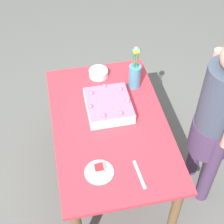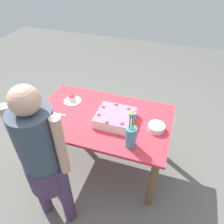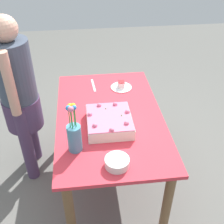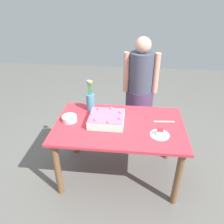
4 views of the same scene
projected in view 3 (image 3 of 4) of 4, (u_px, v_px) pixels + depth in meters
ground_plane at (110, 175)px, 2.70m from camera, size 8.00×8.00×0.00m
dining_table at (110, 126)px, 2.34m from camera, size 1.38×0.85×0.72m
sheet_cake at (109, 121)px, 2.13m from camera, size 0.37×0.34×0.12m
serving_plate_with_slice at (121, 86)px, 2.60m from camera, size 0.19×0.19×0.07m
cake_knife at (93, 85)px, 2.64m from camera, size 0.23×0.04×0.00m
flower_vase at (74, 135)px, 1.88m from camera, size 0.10×0.10×0.38m
fruit_bowl at (117, 162)px, 1.81m from camera, size 0.16×0.16×0.06m
person_standing at (19, 93)px, 2.30m from camera, size 0.45×0.31×1.49m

